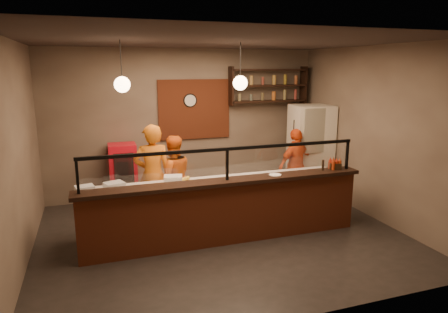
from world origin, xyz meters
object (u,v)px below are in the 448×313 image
object	(u,v)px
cook_left	(153,175)
pepper_mill	(323,165)
wall_clock	(190,100)
red_cooler	(123,174)
condiment_caddy	(335,166)
cook_right	(296,166)
pizza_dough	(228,181)
cook_mid	(173,177)
fridge	(310,150)

from	to	relation	value
cook_left	pepper_mill	xyz separation A→B (m)	(2.76, -1.16, 0.23)
wall_clock	red_cooler	world-z (taller)	wall_clock
condiment_caddy	red_cooler	bearing A→B (deg)	145.08
red_cooler	pepper_mill	bearing A→B (deg)	-35.64
condiment_caddy	pepper_mill	bearing A→B (deg)	-175.98
cook_right	red_cooler	distance (m)	3.60
wall_clock	pepper_mill	bearing A→B (deg)	-58.60
wall_clock	pepper_mill	xyz separation A→B (m)	(1.66, -2.73, -0.95)
condiment_caddy	pepper_mill	size ratio (longest dim) A/B	1.07
pizza_dough	wall_clock	bearing A→B (deg)	91.59
cook_right	condiment_caddy	size ratio (longest dim) A/B	7.93
cook_left	red_cooler	bearing A→B (deg)	-68.37
cook_mid	cook_right	world-z (taller)	cook_mid
cook_mid	condiment_caddy	world-z (taller)	cook_mid
wall_clock	fridge	xyz separation A→B (m)	(2.50, -0.90, -1.10)
cook_right	fridge	world-z (taller)	fridge
cook_mid	wall_clock	bearing A→B (deg)	-120.94
condiment_caddy	pepper_mill	world-z (taller)	pepper_mill
cook_left	cook_mid	size ratio (longest dim) A/B	1.16
cook_left	red_cooler	size ratio (longest dim) A/B	1.43
red_cooler	cook_left	bearing A→B (deg)	-69.85
cook_left	fridge	distance (m)	3.66
wall_clock	fridge	world-z (taller)	wall_clock
cook_right	condiment_caddy	distance (m)	1.47
cook_left	pizza_dough	xyz separation A→B (m)	(1.16, -0.76, -0.01)
cook_right	red_cooler	size ratio (longest dim) A/B	1.22
fridge	pizza_dough	size ratio (longest dim) A/B	3.94
wall_clock	condiment_caddy	distance (m)	3.46
cook_mid	pizza_dough	xyz separation A→B (m)	(0.76, -0.93, 0.11)
condiment_caddy	pepper_mill	distance (m)	0.26
fridge	pizza_dough	xyz separation A→B (m)	(-2.44, -1.42, -0.09)
cook_mid	cook_right	size ratio (longest dim) A/B	1.01
wall_clock	cook_left	world-z (taller)	wall_clock
cook_left	cook_right	world-z (taller)	cook_left
fridge	pepper_mill	size ratio (longest dim) A/B	10.87
fridge	condiment_caddy	distance (m)	1.90
fridge	red_cooler	distance (m)	4.08
wall_clock	red_cooler	bearing A→B (deg)	-168.46
fridge	cook_mid	bearing A→B (deg)	-163.56
cook_mid	fridge	size ratio (longest dim) A/B	0.79
red_cooler	pepper_mill	xyz separation A→B (m)	(3.18, -2.42, 0.51)
red_cooler	pizza_dough	world-z (taller)	red_cooler
pizza_dough	condiment_caddy	world-z (taller)	condiment_caddy
red_cooler	pizza_dough	xyz separation A→B (m)	(1.58, -2.01, 0.27)
wall_clock	pizza_dough	size ratio (longest dim) A/B	0.59
cook_right	pepper_mill	xyz separation A→B (m)	(-0.29, -1.45, 0.37)
cook_mid	condiment_caddy	xyz separation A→B (m)	(2.62, -1.31, 0.32)
wall_clock	red_cooler	xyz separation A→B (m)	(-1.52, -0.31, -1.46)
cook_left	fridge	xyz separation A→B (m)	(3.60, 0.66, 0.08)
wall_clock	cook_left	size ratio (longest dim) A/B	0.16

